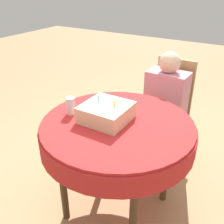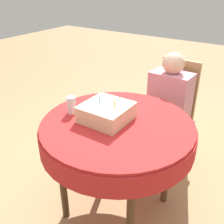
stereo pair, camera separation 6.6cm
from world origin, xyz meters
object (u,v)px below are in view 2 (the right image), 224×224
birthday_cake (106,112)px  person (168,102)px  chair (171,112)px  drinking_glass (72,105)px

birthday_cake → person: bearing=80.1°
chair → person: 0.17m
birthday_cake → chair: bearing=81.0°
birthday_cake → drinking_glass: 0.26m
drinking_glass → person: bearing=64.5°
person → birthday_cake: person is taller
chair → birthday_cake: size_ratio=3.28×
chair → person: person is taller
person → drinking_glass: 0.91m
chair → birthday_cake: bearing=-96.9°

